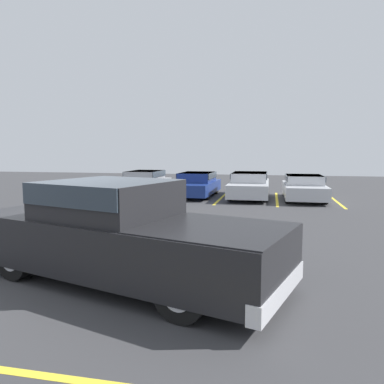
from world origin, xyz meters
The scene contains 12 objects.
ground_plane centered at (0.00, 0.00, 0.00)m, with size 60.00×60.00×0.00m, color #38383A.
stall_stripe_a centered at (-3.70, 12.01, 0.00)m, with size 0.12×5.37×0.01m, color yellow.
stall_stripe_b centered at (-1.03, 12.01, 0.00)m, with size 0.12×5.37×0.01m, color yellow.
stall_stripe_c centered at (1.64, 12.01, 0.00)m, with size 0.12×5.37×0.01m, color yellow.
stall_stripe_d centered at (4.31, 12.01, 0.00)m, with size 0.12×5.37×0.01m, color yellow.
stall_stripe_e centered at (6.97, 12.01, 0.00)m, with size 0.12×5.37×0.01m, color yellow.
aisle_stripe_foreground centered at (1.47, -3.07, 0.00)m, with size 0.12×8.56×0.01m, color yellow.
pickup_truck centered at (1.48, -0.21, 0.88)m, with size 6.17×3.71×1.78m.
parked_sedan_a centered at (-2.37, 12.03, 0.67)m, with size 1.74×4.22×1.28m.
parked_sedan_b centered at (0.33, 12.29, 0.65)m, with size 1.88×4.39×1.21m.
parked_sedan_c centered at (2.98, 12.25, 0.67)m, with size 1.88×4.78×1.24m.
parked_sedan_d centered at (5.54, 11.92, 0.63)m, with size 1.87×4.24×1.17m.
Camera 1 is at (4.02, -6.29, 2.31)m, focal length 35.00 mm.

